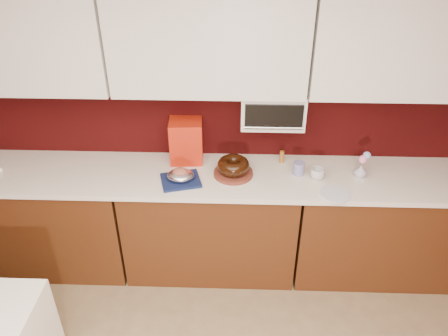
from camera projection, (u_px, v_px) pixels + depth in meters
name	position (u px, v px, depth m)	size (l,w,h in m)	color
ceiling	(125.00, 7.00, 0.77)	(4.00, 4.50, 0.02)	white
wall_back	(211.00, 114.00, 3.34)	(4.00, 0.02, 2.50)	#320706
base_cabinet_left	(47.00, 220.00, 3.55)	(1.31, 0.58, 0.86)	#502810
base_cabinet_center	(211.00, 223.00, 3.51)	(1.31, 0.58, 0.86)	#502810
base_cabinet_right	(378.00, 227.00, 3.47)	(1.31, 0.58, 0.86)	#502810
countertop	(210.00, 176.00, 3.27)	(4.00, 0.62, 0.04)	white
upper_cabinet_left	(10.00, 40.00, 2.92)	(1.31, 0.33, 0.70)	white
upper_cabinet_center	(209.00, 42.00, 2.88)	(1.31, 0.33, 0.70)	white
upper_cabinet_right	(413.00, 44.00, 2.84)	(1.31, 0.33, 0.70)	white
toaster_oven	(273.00, 108.00, 3.13)	(0.45, 0.30, 0.25)	white
toaster_oven_door	(274.00, 117.00, 3.00)	(0.40, 0.02, 0.18)	black
toaster_oven_handle	(273.00, 128.00, 3.02)	(0.02, 0.02, 0.42)	silver
cake_base	(233.00, 173.00, 3.25)	(0.29, 0.29, 0.03)	brown
bundt_cake	(233.00, 166.00, 3.21)	(0.24, 0.24, 0.10)	black
navy_towel	(181.00, 180.00, 3.17)	(0.28, 0.23, 0.02)	#131E49
foil_ham_nest	(180.00, 175.00, 3.14)	(0.19, 0.16, 0.07)	white
roasted_ham	(180.00, 172.00, 3.13)	(0.11, 0.09, 0.07)	#A35A4A
pandoro_box	(186.00, 141.00, 3.35)	(0.25, 0.22, 0.34)	#AB0B0E
dark_pan	(236.00, 166.00, 3.32)	(0.20, 0.20, 0.04)	black
coffee_mug	(317.00, 173.00, 3.18)	(0.09, 0.09, 0.10)	silver
blue_jar	(299.00, 168.00, 3.24)	(0.08, 0.08, 0.10)	navy
flower_vase	(361.00, 170.00, 3.20)	(0.07, 0.07, 0.11)	#B6BACE
flower_pink	(363.00, 159.00, 3.15)	(0.06, 0.06, 0.06)	#FF93C3
flower_blue	(367.00, 155.00, 3.16)	(0.06, 0.06, 0.06)	#95B6EF
china_plate	(335.00, 194.00, 3.03)	(0.21, 0.21, 0.01)	white
amber_bottle	(282.00, 157.00, 3.38)	(0.03, 0.03, 0.10)	#9C5F1C
egg_right	(0.00, 170.00, 3.27)	(0.05, 0.04, 0.04)	white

